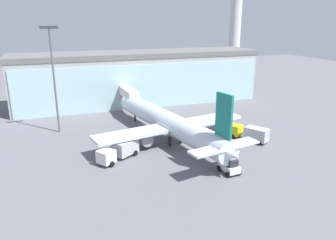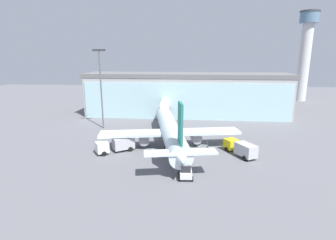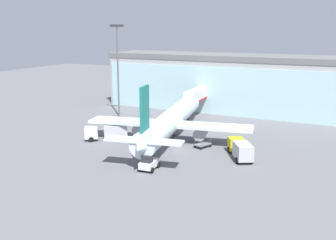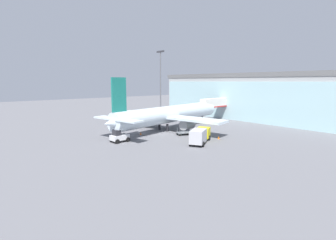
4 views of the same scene
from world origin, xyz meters
name	(u,v)px [view 3 (image 3 of 4)]	position (x,y,z in m)	size (l,w,h in m)	color
ground	(175,149)	(0.00, 0.00, 0.00)	(240.00, 240.00, 0.00)	slate
terminal_building	(235,83)	(0.00, 34.28, 6.56)	(62.82, 14.65, 13.11)	#A0A0A0
jet_bridge	(198,95)	(-5.55, 24.30, 4.72)	(2.48, 11.57, 6.11)	silver
apron_light_mast	(118,63)	(-21.10, 16.63, 11.69)	(3.20, 0.40, 19.84)	#59595E
airplane	(171,121)	(-2.87, 4.36, 3.42)	(28.58, 36.65, 11.51)	silver
catering_truck	(108,132)	(-12.85, -0.22, 1.47)	(7.31, 5.84, 2.65)	silver
fuel_truck	(241,149)	(10.78, -0.26, 1.47)	(5.50, 7.44, 2.65)	yellow
baggage_cart	(203,144)	(3.78, 2.53, 0.50)	(2.52, 3.19, 1.50)	slate
pushback_tug	(149,163)	(0.69, -10.56, 0.97)	(2.33, 3.30, 2.30)	silver
safety_cone_nose	(153,152)	(-2.09, -3.94, 0.28)	(0.36, 0.36, 0.55)	orange
safety_cone_wingtip	(249,147)	(10.77, 4.97, 0.28)	(0.36, 0.36, 0.55)	orange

